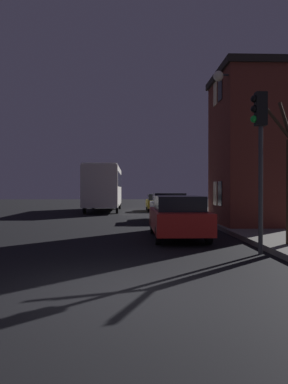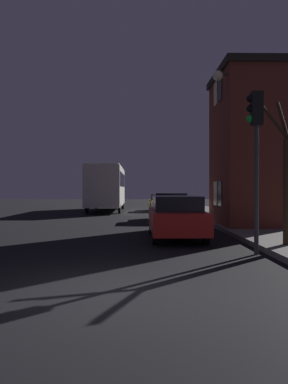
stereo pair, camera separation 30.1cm
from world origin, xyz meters
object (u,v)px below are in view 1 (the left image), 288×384
object	(u,v)px
streetlamp	(232,121)
car_near_lane	(178,216)
car_far_lane	(157,202)
traffic_light	(260,138)
bus	(104,185)
car_mid_lane	(168,206)

from	to	relation	value
streetlamp	car_near_lane	distance (m)	4.88
car_near_lane	streetlamp	bearing A→B (deg)	37.88
streetlamp	car_far_lane	size ratio (longest dim) A/B	1.64
streetlamp	traffic_light	world-z (taller)	streetlamp
traffic_light	car_far_lane	distance (m)	20.39
bus	car_mid_lane	distance (m)	10.44
car_mid_lane	car_far_lane	distance (m)	9.37
streetlamp	car_mid_lane	world-z (taller)	streetlamp
traffic_light	car_far_lane	bearing A→B (deg)	93.82
car_mid_lane	streetlamp	bearing A→B (deg)	-69.93
bus	car_mid_lane	xyz separation A→B (m)	(4.28, -9.42, -1.34)
traffic_light	car_mid_lane	world-z (taller)	traffic_light
car_far_lane	traffic_light	bearing A→B (deg)	-86.18
streetlamp	car_far_lane	xyz separation A→B (m)	(-2.02, 14.97, -3.82)
streetlamp	car_mid_lane	size ratio (longest dim) A/B	1.64
bus	car_near_lane	bearing A→B (deg)	-77.14
streetlamp	bus	world-z (taller)	streetlamp
bus	car_far_lane	world-z (taller)	bus
streetlamp	car_far_lane	distance (m)	15.58
traffic_light	bus	size ratio (longest dim) A/B	0.46
car_mid_lane	car_near_lane	bearing A→B (deg)	-93.15
streetlamp	bus	distance (m)	16.48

